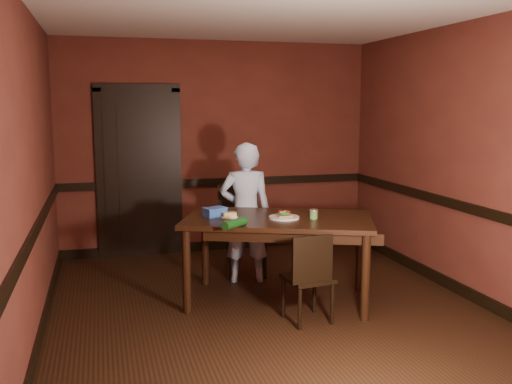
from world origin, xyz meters
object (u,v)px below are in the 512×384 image
chair_far (246,231)px  person (245,213)px  dining_table (278,259)px  chair_near (308,276)px  cheese_saucer (230,216)px  food_tub (215,212)px  sandwich_plate (284,216)px  sauce_jar (314,214)px

chair_far → person: size_ratio=0.66×
dining_table → chair_near: bearing=-58.4°
cheese_saucer → food_tub: 0.16m
chair_near → sandwich_plate: bearing=-91.3°
food_tub → chair_near: bearing=-68.9°
sandwich_plate → cheese_saucer: (-0.49, 0.17, -0.00)m
person → food_tub: bearing=59.5°
chair_far → food_tub: (-0.50, -0.76, 0.38)m
person → food_tub: size_ratio=6.08×
dining_table → food_tub: size_ratio=7.16×
sandwich_plate → dining_table: bearing=121.0°
sauce_jar → cheese_saucer: 0.80m
dining_table → chair_far: chair_far is taller
sandwich_plate → food_tub: food_tub is taller
chair_near → person: (-0.24, 1.26, 0.35)m
chair_far → food_tub: size_ratio=3.99×
sauce_jar → food_tub: bearing=158.2°
person → dining_table: bearing=112.2°
dining_table → sauce_jar: bearing=-4.8°
chair_far → sandwich_plate: (0.11, -1.03, 0.36)m
dining_table → cheese_saucer: bearing=-171.3°
sauce_jar → cheese_saucer: (-0.75, 0.26, -0.03)m
cheese_saucer → food_tub: food_tub is taller
chair_near → sauce_jar: bearing=-124.6°
sauce_jar → person: bearing=117.8°
dining_table → person: 0.79m
sauce_jar → cheese_saucer: size_ratio=0.57×
chair_near → person: 1.33m
sauce_jar → cheese_saucer: bearing=161.0°
food_tub → dining_table: bearing=-39.4°
chair_far → cheese_saucer: size_ratio=6.12×
chair_far → sauce_jar: 1.24m
chair_far → food_tub: chair_far is taller
person → sandwich_plate: 0.79m
person → sandwich_plate: bearing=113.9°
chair_near → food_tub: bearing=-56.5°
sandwich_plate → chair_far: bearing=96.1°
sandwich_plate → food_tub: (-0.61, 0.26, 0.02)m
sandwich_plate → cheese_saucer: 0.52m
sandwich_plate → food_tub: bearing=156.9°
person → sandwich_plate: person is taller
chair_far → dining_table: bearing=-73.3°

